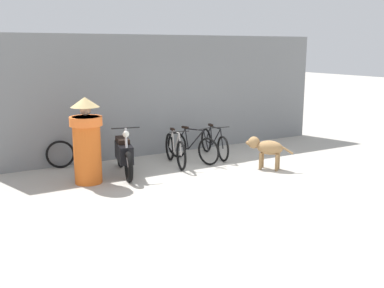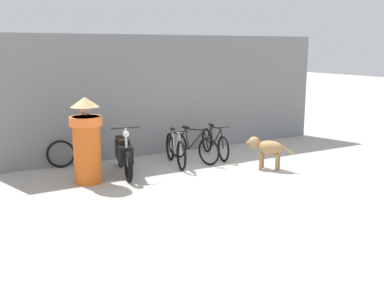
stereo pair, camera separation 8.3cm
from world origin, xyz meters
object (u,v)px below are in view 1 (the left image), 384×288
object	(u,v)px
person_in_robes	(87,140)
bicycle_0	(175,150)
bicycle_1	(192,147)
spare_tire_left	(60,154)
bicycle_2	(214,143)
stray_dog	(266,147)
motorcycle	(124,154)

from	to	relation	value
person_in_robes	bicycle_0	bearing A→B (deg)	164.44
bicycle_1	spare_tire_left	distance (m)	3.04
bicycle_2	spare_tire_left	world-z (taller)	bicycle_2
bicycle_0	stray_dog	world-z (taller)	bicycle_0
bicycle_0	bicycle_2	world-z (taller)	bicycle_0
bicycle_0	bicycle_1	distance (m)	0.53
stray_dog	bicycle_2	bearing A→B (deg)	-24.54
bicycle_2	person_in_robes	size ratio (longest dim) A/B	0.96
bicycle_0	person_in_robes	size ratio (longest dim) A/B	0.92
motorcycle	person_in_robes	xyz separation A→B (m)	(-0.86, -0.23, 0.44)
bicycle_0	spare_tire_left	xyz separation A→B (m)	(-2.38, 1.05, -0.03)
bicycle_1	stray_dog	bearing A→B (deg)	21.41
bicycle_1	person_in_robes	distance (m)	2.78
bicycle_2	motorcycle	xyz separation A→B (m)	(-2.54, -0.38, 0.11)
bicycle_0	spare_tire_left	bearing A→B (deg)	-102.02
stray_dog	bicycle_1	bearing A→B (deg)	-0.71
bicycle_0	spare_tire_left	distance (m)	2.60
bicycle_0	bicycle_1	world-z (taller)	bicycle_0
bicycle_1	bicycle_0	bearing A→B (deg)	-93.71
bicycle_1	stray_dog	world-z (taller)	bicycle_1
spare_tire_left	bicycle_1	bearing A→B (deg)	-17.94
bicycle_1	bicycle_2	distance (m)	0.72
bicycle_0	spare_tire_left	world-z (taller)	bicycle_0
bicycle_0	motorcycle	bearing A→B (deg)	-72.23
bicycle_0	bicycle_2	xyz separation A→B (m)	(1.23, 0.24, -0.02)
stray_dog	bicycle_0	bearing A→B (deg)	12.60
person_in_robes	spare_tire_left	world-z (taller)	person_in_robes
spare_tire_left	person_in_robes	bearing A→B (deg)	-81.70
stray_dog	person_in_robes	distance (m)	3.91
motorcycle	person_in_robes	world-z (taller)	person_in_robes
stray_dog	spare_tire_left	size ratio (longest dim) A/B	1.43
bicycle_2	stray_dog	size ratio (longest dim) A/B	1.82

